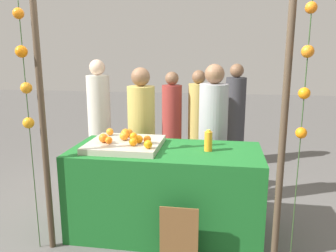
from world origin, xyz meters
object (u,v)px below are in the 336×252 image
(orange_1, at_px, (109,140))
(chalkboard_sign, at_px, (179,238))
(vendor_left, at_px, (142,140))
(vendor_right, at_px, (213,141))
(stall_counter, at_px, (166,191))
(juice_bottle, at_px, (208,141))
(orange_0, at_px, (133,142))

(orange_1, bearing_deg, chalkboard_sign, -31.69)
(vendor_left, height_order, vendor_right, vendor_right)
(stall_counter, relative_size, vendor_left, 1.14)
(stall_counter, distance_m, vendor_left, 0.90)
(chalkboard_sign, xyz_separation_m, vendor_left, (-0.63, 1.31, 0.49))
(chalkboard_sign, bearing_deg, stall_counter, 110.09)
(orange_1, bearing_deg, vendor_right, 41.70)
(orange_1, xyz_separation_m, vendor_right, (0.98, 0.87, -0.19))
(stall_counter, height_order, juice_bottle, juice_bottle)
(stall_counter, relative_size, juice_bottle, 8.98)
(orange_0, distance_m, vendor_left, 0.91)
(juice_bottle, height_order, vendor_left, vendor_left)
(chalkboard_sign, distance_m, vendor_right, 1.45)
(stall_counter, xyz_separation_m, orange_1, (-0.54, -0.11, 0.53))
(stall_counter, bearing_deg, orange_0, -153.28)
(stall_counter, distance_m, chalkboard_sign, 0.63)
(chalkboard_sign, bearing_deg, orange_0, 139.19)
(orange_0, relative_size, vendor_left, 0.05)
(orange_1, bearing_deg, vendor_left, 81.77)
(juice_bottle, bearing_deg, orange_1, -172.85)
(juice_bottle, distance_m, vendor_right, 0.78)
(stall_counter, xyz_separation_m, orange_0, (-0.29, -0.14, 0.54))
(stall_counter, xyz_separation_m, vendor_left, (-0.42, 0.73, 0.32))
(orange_0, distance_m, vendor_right, 1.18)
(vendor_left, xyz_separation_m, vendor_right, (0.86, 0.03, 0.02))
(juice_bottle, bearing_deg, vendor_right, 88.22)
(vendor_left, bearing_deg, stall_counter, -60.23)
(orange_0, height_order, orange_1, orange_0)
(orange_0, relative_size, juice_bottle, 0.38)
(orange_0, bearing_deg, orange_1, 172.41)
(orange_0, bearing_deg, juice_bottle, 12.33)
(juice_bottle, distance_m, vendor_left, 1.12)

